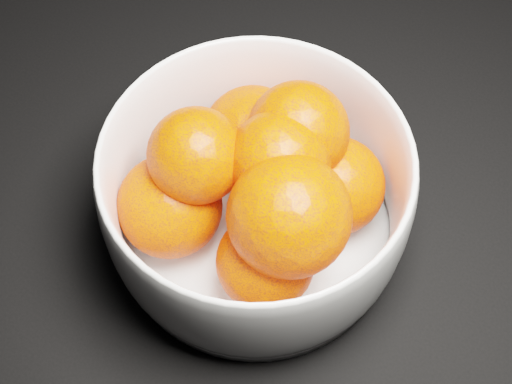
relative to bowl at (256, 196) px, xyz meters
The scene contains 2 objects.
bowl is the anchor object (origin of this frame).
orange_pile 0.02m from the bowl, 66.57° to the left, with size 0.16×0.16×0.12m.
Camera 1 is at (0.38, -0.46, 0.47)m, focal length 50.00 mm.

